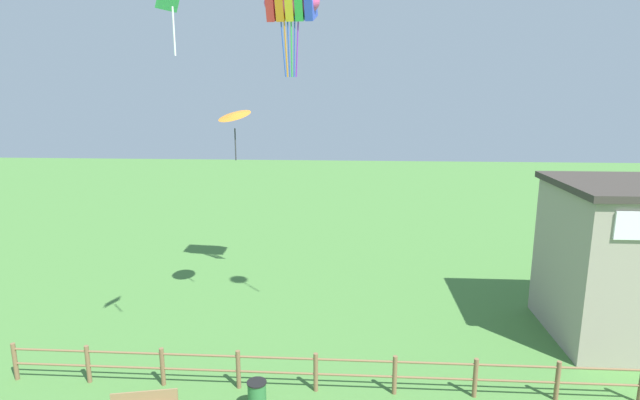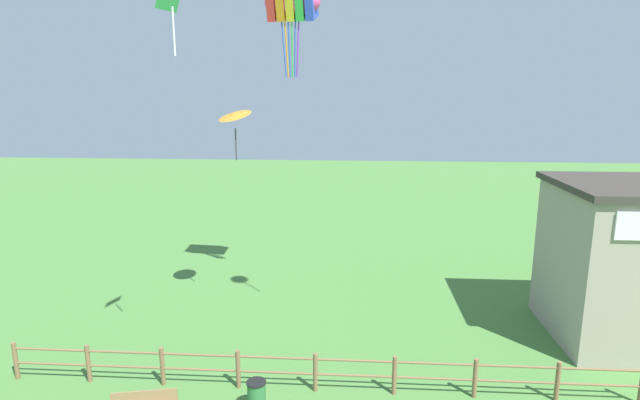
{
  "view_description": "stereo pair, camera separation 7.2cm",
  "coord_description": "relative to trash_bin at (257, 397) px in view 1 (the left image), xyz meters",
  "views": [
    {
      "loc": [
        1.01,
        -6.64,
        8.91
      ],
      "look_at": [
        0.0,
        8.99,
        5.54
      ],
      "focal_mm": 28.0,
      "sensor_mm": 36.0,
      "label": 1
    },
    {
      "loc": [
        1.09,
        -6.64,
        8.91
      ],
      "look_at": [
        0.0,
        8.99,
        5.54
      ],
      "focal_mm": 28.0,
      "sensor_mm": 36.0,
      "label": 2
    }
  ],
  "objects": [
    {
      "name": "wooden_fence",
      "position": [
        1.59,
        1.14,
        0.23
      ],
      "size": [
        19.17,
        0.14,
        1.24
      ],
      "color": "brown",
      "rests_on": "ground_plane"
    },
    {
      "name": "trash_bin",
      "position": [
        0.0,
        0.0,
        0.0
      ],
      "size": [
        0.56,
        0.56,
        0.94
      ],
      "color": "#2D6B38",
      "rests_on": "ground_plane"
    },
    {
      "name": "kite_rainbow_parafoil",
      "position": [
        0.15,
        8.16,
        11.91
      ],
      "size": [
        2.37,
        1.74,
        3.65
      ],
      "color": "#E54C8C"
    },
    {
      "name": "kite_orange_delta",
      "position": [
        -1.88,
        6.37,
        7.6
      ],
      "size": [
        1.76,
        1.76,
        1.99
      ],
      "color": "orange"
    }
  ]
}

